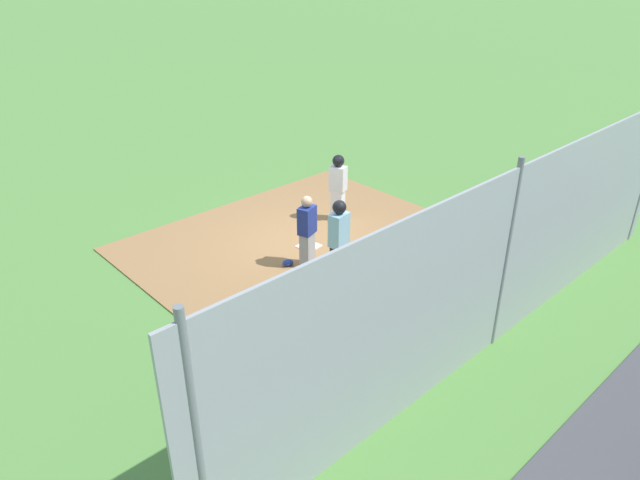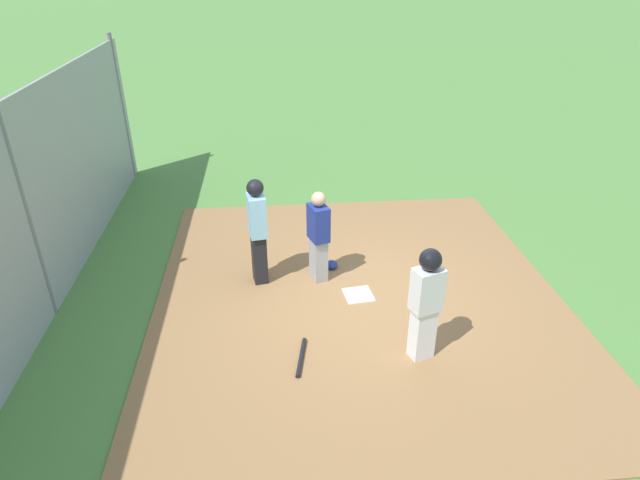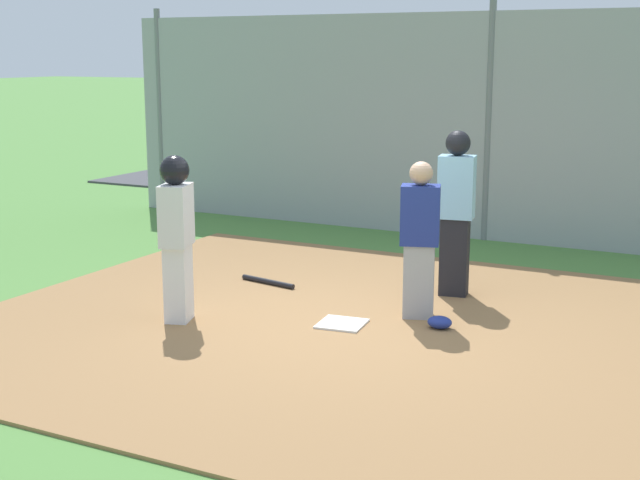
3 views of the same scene
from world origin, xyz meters
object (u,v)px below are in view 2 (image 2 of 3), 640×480
at_px(umpire, 258,229).
at_px(catcher_mask, 332,265).
at_px(home_plate, 358,295).
at_px(runner, 426,298).
at_px(baseball_bat, 301,357).
at_px(catcher, 318,236).

xyz_separation_m(umpire, catcher_mask, (-0.28, 1.23, -0.89)).
xyz_separation_m(home_plate, catcher_mask, (-0.89, -0.33, 0.05)).
bearing_deg(runner, baseball_bat, 68.62).
xyz_separation_m(catcher, runner, (2.07, 1.20, 0.13)).
bearing_deg(home_plate, baseball_bat, -35.10).
bearing_deg(catcher, umpire, 159.64).
height_order(runner, baseball_bat, runner).
xyz_separation_m(home_plate, runner, (1.50, 0.61, 0.93)).
bearing_deg(catcher, baseball_bat, -119.71).
relative_size(home_plate, baseball_bat, 0.58).
height_order(catcher, catcher_mask, catcher).
bearing_deg(catcher, runner, -77.83).
height_order(home_plate, catcher, catcher).
bearing_deg(baseball_bat, umpire, -154.22).
bearing_deg(umpire, catcher_mask, 3.16).
relative_size(home_plate, catcher_mask, 1.83).
distance_m(home_plate, umpire, 1.92).
distance_m(home_plate, catcher, 1.15).
height_order(catcher, runner, runner).
distance_m(catcher, umpire, 0.98).
distance_m(umpire, baseball_bat, 2.31).
xyz_separation_m(home_plate, umpire, (-0.61, -1.56, 0.94)).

